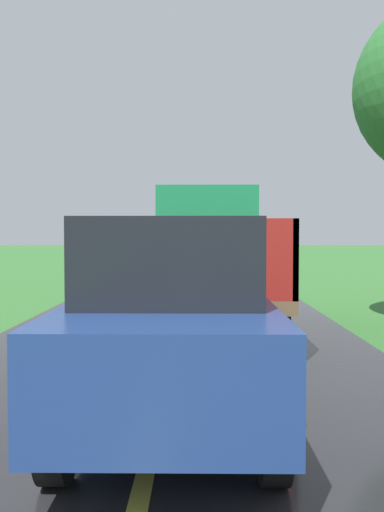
# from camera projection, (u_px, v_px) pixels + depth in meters

# --- Properties ---
(banana_truck_near) EXTENTS (2.38, 5.82, 2.80)m
(banana_truck_near) POSITION_uv_depth(u_px,v_px,m) (208.00, 255.00, 10.94)
(banana_truck_near) COLOR #2D2D30
(banana_truck_near) RESTS_ON road_surface
(following_car) EXTENTS (1.74, 4.10, 1.92)m
(following_car) POSITION_uv_depth(u_px,v_px,m) (173.00, 320.00, 5.11)
(following_car) COLOR navy
(following_car) RESTS_ON road_surface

